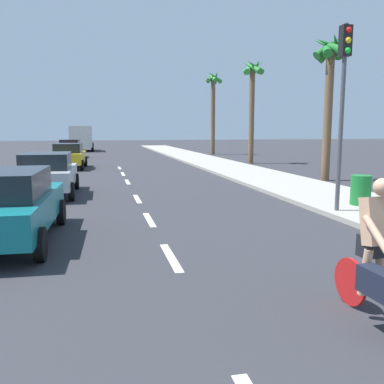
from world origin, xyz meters
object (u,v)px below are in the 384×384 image
at_px(palm_tree_far, 252,86).
at_px(palm_tree_distant, 213,96).
at_px(parked_car_red, 70,148).
at_px(traffic_signal, 343,85).
at_px(parked_car_teal, 4,204).
at_px(parked_car_yellow, 69,155).
at_px(delivery_truck, 81,138).
at_px(palm_tree_mid, 330,68).
at_px(trash_bin_near, 361,190).
at_px(parked_car_silver, 48,173).
at_px(cyclist, 377,259).

relative_size(palm_tree_far, palm_tree_distant, 0.93).
xyz_separation_m(parked_car_red, traffic_signal, (8.90, -27.37, 2.77)).
xyz_separation_m(parked_car_teal, palm_tree_far, (12.71, 19.09, 4.59)).
distance_m(parked_car_yellow, traffic_signal, 18.76).
distance_m(parked_car_teal, delivery_truck, 39.88).
bearing_deg(palm_tree_mid, palm_tree_distant, 88.74).
height_order(parked_car_red, palm_tree_far, palm_tree_far).
height_order(palm_tree_mid, trash_bin_near, palm_tree_mid).
bearing_deg(parked_car_silver, parked_car_yellow, 90.18).
xyz_separation_m(parked_car_yellow, palm_tree_distant, (12.79, 12.79, 4.81)).
height_order(parked_car_teal, palm_tree_mid, palm_tree_mid).
relative_size(parked_car_silver, parked_car_red, 1.03).
xyz_separation_m(parked_car_silver, trash_bin_near, (9.57, -4.92, -0.25)).
height_order(cyclist, palm_tree_far, palm_tree_far).
bearing_deg(cyclist, traffic_signal, -120.26).
height_order(parked_car_yellow, palm_tree_distant, palm_tree_distant).
bearing_deg(palm_tree_distant, parked_car_teal, -113.12).
height_order(parked_car_yellow, palm_tree_mid, palm_tree_mid).
xyz_separation_m(delivery_truck, traffic_signal, (8.37, -38.79, 2.10)).
distance_m(parked_car_yellow, parked_car_red, 10.81).
xyz_separation_m(parked_car_red, trash_bin_near, (10.09, -26.70, -0.25)).
xyz_separation_m(parked_car_yellow, palm_tree_mid, (12.31, -9.06, 4.39)).
distance_m(palm_tree_far, trash_bin_near, 18.25).
height_order(parked_car_red, delivery_truck, delivery_truck).
bearing_deg(parked_car_red, palm_tree_distant, 10.63).
xyz_separation_m(parked_car_teal, trash_bin_near, (9.72, 1.74, -0.25)).
bearing_deg(palm_tree_distant, parked_car_silver, -118.38).
relative_size(parked_car_silver, parked_car_yellow, 1.02).
distance_m(palm_tree_mid, traffic_signal, 8.66).
distance_m(parked_car_teal, parked_car_yellow, 17.65).
relative_size(palm_tree_far, traffic_signal, 1.42).
relative_size(parked_car_silver, palm_tree_far, 0.59).
bearing_deg(delivery_truck, palm_tree_distant, -36.99).
xyz_separation_m(palm_tree_far, trash_bin_near, (-2.99, -17.34, -4.84)).
bearing_deg(delivery_truck, parked_car_yellow, -90.59).
bearing_deg(parked_car_yellow, trash_bin_near, -56.58).
bearing_deg(delivery_truck, palm_tree_mid, -69.14).
xyz_separation_m(parked_car_yellow, traffic_signal, (8.33, -16.58, 2.77)).
height_order(parked_car_silver, parked_car_yellow, same).
distance_m(parked_car_yellow, palm_tree_mid, 15.91).
bearing_deg(palm_tree_far, parked_car_silver, -135.31).
bearing_deg(parked_car_silver, trash_bin_near, -26.75).
distance_m(cyclist, palm_tree_mid, 16.05).
height_order(parked_car_silver, parked_car_red, same).
bearing_deg(cyclist, palm_tree_mid, -120.23).
xyz_separation_m(palm_tree_mid, traffic_signal, (-3.98, -7.51, -1.63)).
bearing_deg(parked_car_red, cyclist, -78.31).
bearing_deg(traffic_signal, parked_car_teal, -172.80).
height_order(cyclist, palm_tree_distant, palm_tree_distant).
height_order(cyclist, parked_car_red, cyclist).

